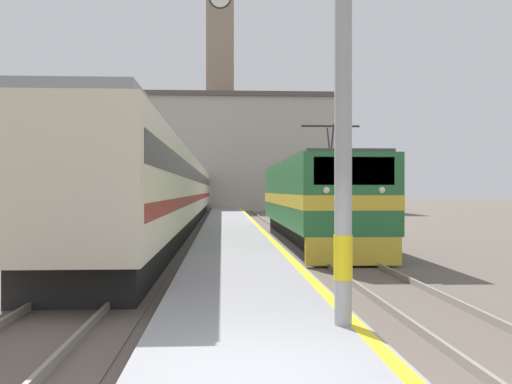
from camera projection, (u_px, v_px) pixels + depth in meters
name	position (u px, v px, depth m)	size (l,w,h in m)	color
ground_plane	(230.00, 228.00, 35.79)	(200.00, 200.00, 0.00)	#60564C
platform	(231.00, 229.00, 30.79)	(2.93, 140.00, 0.44)	gray
rail_track_near	(294.00, 233.00, 30.98)	(2.83, 140.00, 0.16)	#60564C
rail_track_far	(167.00, 233.00, 30.61)	(2.83, 140.00, 0.16)	#60564C
locomotive_train	(314.00, 201.00, 24.40)	(2.92, 15.09, 4.49)	black
passenger_train	(175.00, 190.00, 36.33)	(2.92, 52.76, 4.15)	black
catenary_mast	(350.00, 13.00, 7.98)	(2.43, 0.25, 8.31)	#9E9EA3
clock_tower	(220.00, 77.00, 73.30)	(4.17, 4.17, 30.65)	gray
station_building	(216.00, 154.00, 66.26)	(27.84, 9.51, 12.53)	#B7B2A3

